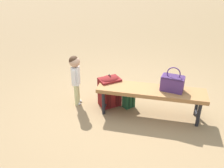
# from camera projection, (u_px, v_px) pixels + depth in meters

# --- Properties ---
(ground_plane) EXTENTS (40.00, 40.00, 0.00)m
(ground_plane) POSITION_uv_depth(u_px,v_px,m) (127.00, 110.00, 3.77)
(ground_plane) COLOR #8C704C
(ground_plane) RESTS_ON ground
(park_bench) EXTENTS (1.65, 0.78, 0.45)m
(park_bench) POSITION_uv_depth(u_px,v_px,m) (151.00, 92.00, 3.48)
(park_bench) COLOR #9E6B3D
(park_bench) RESTS_ON ground
(handbag) EXTENTS (0.33, 0.20, 0.37)m
(handbag) POSITION_uv_depth(u_px,v_px,m) (172.00, 83.00, 3.36)
(handbag) COLOR #4C2D66
(handbag) RESTS_ON park_bench
(child_standing) EXTENTS (0.17, 0.22, 0.85)m
(child_standing) POSITION_uv_depth(u_px,v_px,m) (75.00, 73.00, 3.69)
(child_standing) COLOR #CCCC8C
(child_standing) RESTS_ON ground
(backpack_large) EXTENTS (0.39, 0.41, 0.55)m
(backpack_large) POSITION_uv_depth(u_px,v_px,m) (110.00, 90.00, 3.79)
(backpack_large) COLOR maroon
(backpack_large) RESTS_ON ground
(backpack_small) EXTENTS (0.20, 0.21, 0.29)m
(backpack_small) POSITION_uv_depth(u_px,v_px,m) (129.00, 99.00, 3.79)
(backpack_small) COLOR #1E4C2D
(backpack_small) RESTS_ON ground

